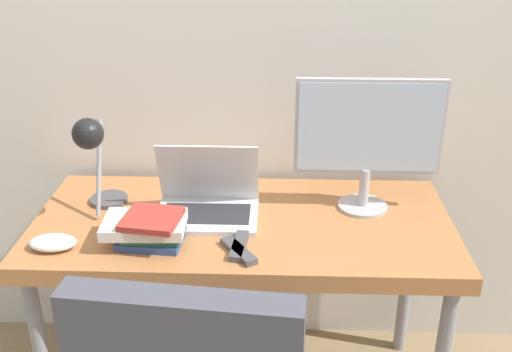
# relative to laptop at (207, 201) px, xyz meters

# --- Properties ---
(wall_back) EXTENTS (8.00, 0.05, 2.60)m
(wall_back) POSITION_rel_laptop_xyz_m (0.12, 0.37, 0.48)
(wall_back) COLOR silver
(wall_back) RESTS_ON ground_plane
(desk) EXTENTS (1.43, 0.67, 0.77)m
(desk) POSITION_rel_laptop_xyz_m (0.12, -0.03, -0.12)
(desk) COLOR #B77542
(desk) RESTS_ON ground_plane
(laptop) EXTENTS (0.35, 0.25, 0.25)m
(laptop) POSITION_rel_laptop_xyz_m (0.00, 0.00, 0.00)
(laptop) COLOR silver
(laptop) RESTS_ON desk
(monitor) EXTENTS (0.50, 0.17, 0.47)m
(monitor) POSITION_rel_laptop_xyz_m (0.55, 0.08, 0.22)
(monitor) COLOR #B7B7BC
(monitor) RESTS_ON desk
(desk_lamp) EXTENTS (0.13, 0.26, 0.37)m
(desk_lamp) POSITION_rel_laptop_xyz_m (-0.37, -0.02, 0.19)
(desk_lamp) COLOR #4C4C51
(desk_lamp) RESTS_ON desk
(book_stack) EXTENTS (0.26, 0.20, 0.10)m
(book_stack) POSITION_rel_laptop_xyz_m (-0.16, -0.19, 0.00)
(book_stack) COLOR #334C8C
(book_stack) RESTS_ON desk
(tv_remote) EXTENTS (0.06, 0.17, 0.02)m
(tv_remote) POSITION_rel_laptop_xyz_m (0.12, -0.22, -0.04)
(tv_remote) COLOR #4C4C51
(tv_remote) RESTS_ON desk
(media_remote) EXTENTS (0.13, 0.16, 0.02)m
(media_remote) POSITION_rel_laptop_xyz_m (0.12, -0.25, -0.04)
(media_remote) COLOR #4C4C51
(media_remote) RESTS_ON desk
(game_controller) EXTENTS (0.15, 0.10, 0.04)m
(game_controller) POSITION_rel_laptop_xyz_m (-0.46, -0.24, -0.03)
(game_controller) COLOR white
(game_controller) RESTS_ON desk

